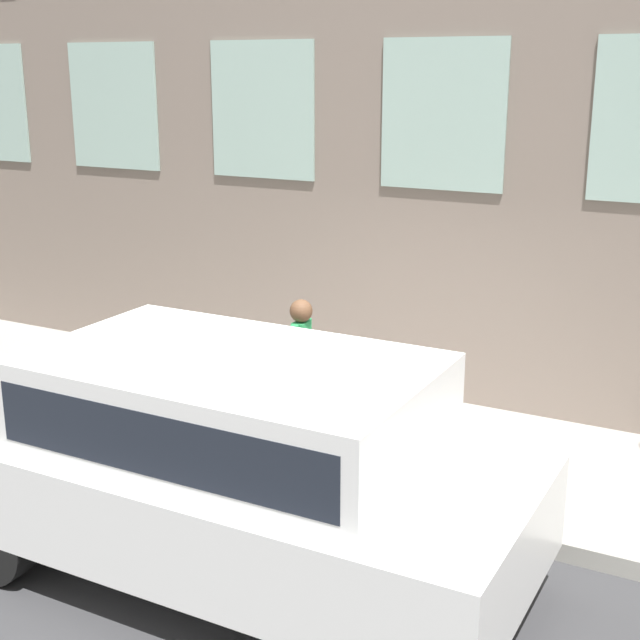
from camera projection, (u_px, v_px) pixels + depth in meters
ground_plane at (329, 504)px, 7.90m from camera, size 80.00×80.00×0.00m
sidewalk at (387, 444)px, 8.95m from camera, size 2.53×60.00×0.16m
building_facade at (451, 45)px, 9.09m from camera, size 0.33×40.00×7.88m
fire_hydrant at (340, 425)px, 8.34m from camera, size 0.27×0.40×0.69m
person at (301, 355)px, 8.75m from camera, size 0.34×0.23×1.41m
parked_truck_white_near at (226, 453)px, 6.56m from camera, size 2.01×4.66×1.75m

